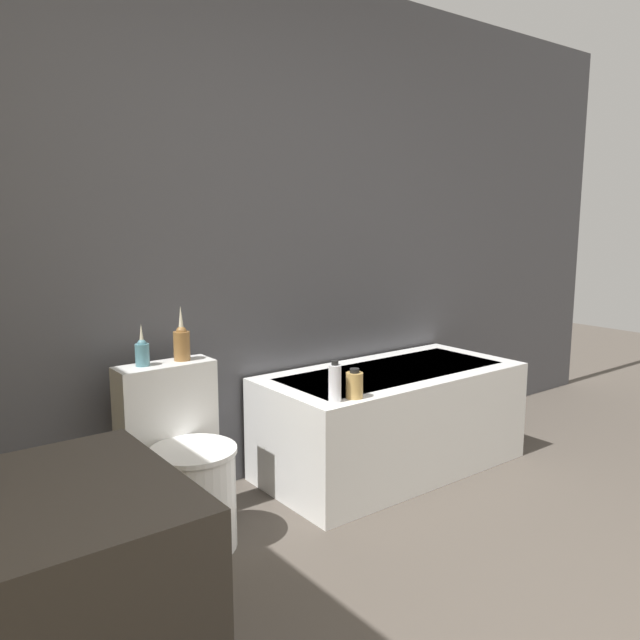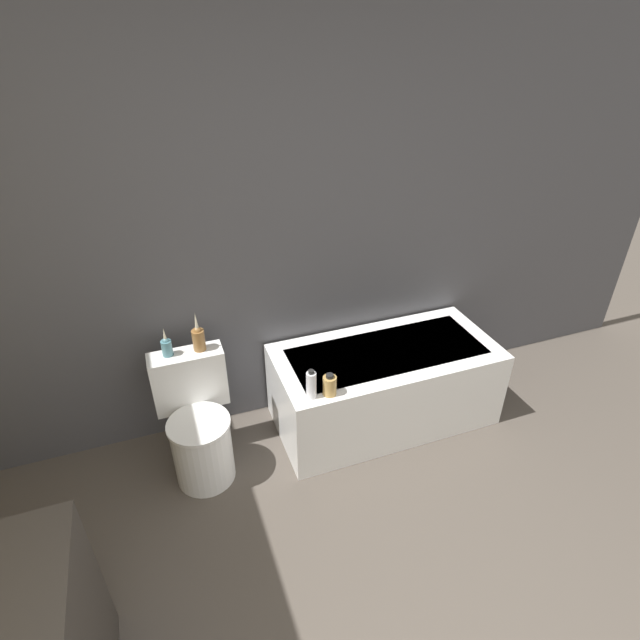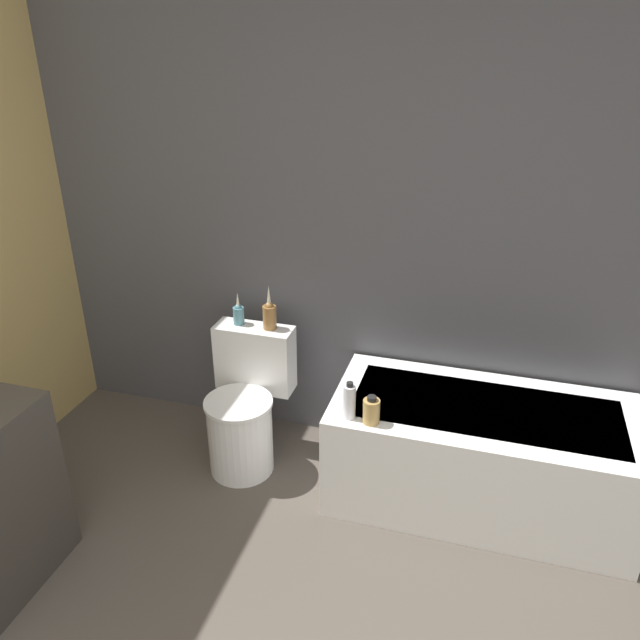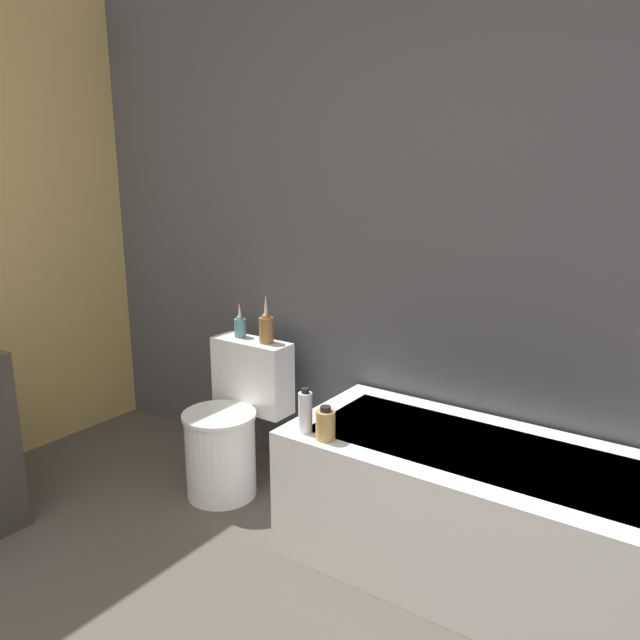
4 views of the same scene
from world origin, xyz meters
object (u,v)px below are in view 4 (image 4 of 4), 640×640
vase_gold (240,325)px  shampoo_bottle_short (325,424)px  shampoo_bottle_tall (305,412)px  vase_silver (266,327)px  toilet (231,427)px  bathtub (467,509)px

vase_gold → shampoo_bottle_short: 0.95m
vase_gold → shampoo_bottle_tall: size_ratio=0.97×
shampoo_bottle_tall → vase_silver: bearing=142.8°
toilet → shampoo_bottle_tall: 0.74m
vase_gold → vase_silver: vase_silver is taller
toilet → bathtub: bearing=1.4°
toilet → vase_gold: size_ratio=4.08×
vase_silver → shampoo_bottle_tall: bearing=-37.2°
bathtub → vase_gold: size_ratio=7.99×
bathtub → vase_gold: vase_gold is taller
toilet → vase_silver: size_ratio=3.03×
shampoo_bottle_tall → toilet: bearing=160.1°
vase_silver → shampoo_bottle_short: 0.80m
shampoo_bottle_short → shampoo_bottle_tall: bearing=174.3°
vase_silver → shampoo_bottle_tall: vase_silver is taller
bathtub → shampoo_bottle_short: size_ratio=10.48×
bathtub → vase_gold: bearing=173.3°
bathtub → toilet: size_ratio=1.96×
bathtub → shampoo_bottle_tall: size_ratio=7.72×
shampoo_bottle_tall → vase_gold: bearing=150.0°
toilet → vase_gold: bearing=115.7°
vase_silver → shampoo_bottle_tall: 0.70m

